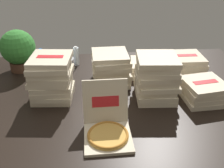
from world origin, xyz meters
name	(u,v)px	position (x,y,z in m)	size (l,w,h in m)	color
ground_plane	(117,103)	(0.00, 0.00, -0.01)	(3.20, 2.40, 0.02)	black
open_pizza_box	(107,126)	(-0.13, -0.44, 0.08)	(0.36, 0.45, 0.38)	beige
pizza_stack_left_mid	(147,68)	(0.40, 0.56, 0.07)	(0.41, 0.41, 0.14)	beige
pizza_stack_right_far	(111,68)	(-0.02, 0.39, 0.16)	(0.40, 0.40, 0.33)	beige
pizza_stack_center_near	(156,78)	(0.37, 0.05, 0.21)	(0.42, 0.41, 0.42)	beige
pizza_stack_left_near	(52,78)	(-0.60, 0.14, 0.21)	(0.42, 0.41, 0.43)	beige
pizza_stack_center_far	(186,65)	(0.82, 0.48, 0.12)	(0.39, 0.39, 0.24)	beige
pizza_stack_right_near	(204,91)	(0.82, -0.04, 0.09)	(0.41, 0.41, 0.19)	beige
ice_bucket	(60,64)	(-0.59, 0.74, 0.07)	(0.34, 0.34, 0.15)	#B7BABF
water_bottle_0	(76,56)	(-0.40, 0.87, 0.11)	(0.07, 0.07, 0.23)	white
water_bottle_1	(42,59)	(-0.80, 0.84, 0.11)	(0.07, 0.07, 0.23)	silver
water_bottle_2	(64,72)	(-0.51, 0.46, 0.11)	(0.07, 0.07, 0.23)	silver
water_bottle_3	(42,68)	(-0.77, 0.59, 0.11)	(0.07, 0.07, 0.23)	silver
potted_plant	(18,49)	(-1.04, 0.80, 0.26)	(0.39, 0.39, 0.48)	#513323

